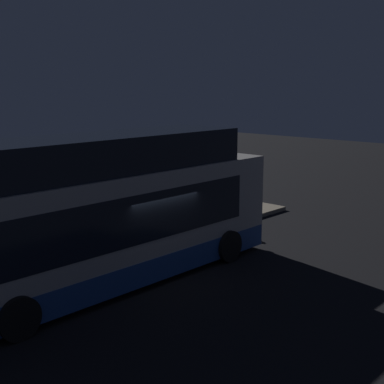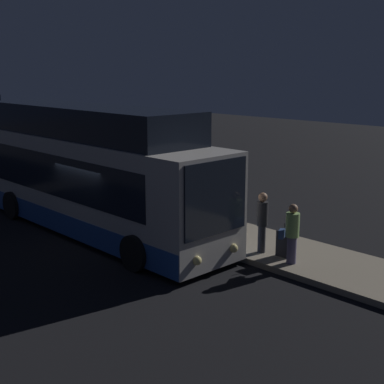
% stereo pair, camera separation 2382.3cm
% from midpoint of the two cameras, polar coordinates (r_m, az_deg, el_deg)
% --- Properties ---
extents(ground, '(80.00, 80.00, 0.00)m').
position_cam_midpoint_polar(ground, '(11.85, -53.21, -20.92)').
color(ground, black).
extents(platform, '(20.00, 2.76, 0.17)m').
position_cam_midpoint_polar(platform, '(14.49, -52.07, -14.98)').
color(platform, gray).
rests_on(platform, ground).
extents(bus_lead, '(11.41, 2.83, 4.22)m').
position_cam_midpoint_polar(bus_lead, '(11.62, -60.45, -12.44)').
color(bus_lead, '#B2ADA8').
rests_on(bus_lead, ground).
extents(passenger_boarding, '(0.45, 0.45, 1.79)m').
position_cam_midpoint_polar(passenger_boarding, '(13.60, -33.84, -8.99)').
color(passenger_boarding, '#2D2D33').
rests_on(passenger_boarding, platform).
extents(passenger_waiting, '(0.63, 0.53, 1.68)m').
position_cam_midpoint_polar(passenger_waiting, '(13.78, -29.07, -8.65)').
color(passenger_waiting, '#4C476B').
rests_on(passenger_waiting, platform).
extents(suitcase, '(0.41, 0.20, 0.99)m').
position_cam_midpoint_polar(suitcase, '(14.10, -31.02, -10.68)').
color(suitcase, black).
rests_on(suitcase, platform).
extents(sign_post, '(0.10, 0.88, 2.27)m').
position_cam_midpoint_polar(sign_post, '(15.06, -62.12, -9.42)').
color(sign_post, '#4C4C51').
rests_on(sign_post, platform).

